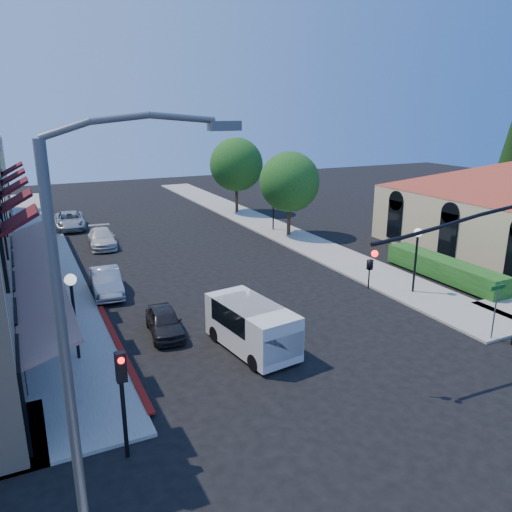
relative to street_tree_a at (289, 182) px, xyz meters
name	(u,v)px	position (x,y,z in m)	size (l,w,h in m)	color
ground	(386,412)	(-8.80, -22.00, -4.19)	(120.00, 120.00, 0.00)	black
sidewalk_left	(41,246)	(-17.55, 5.00, -4.13)	(3.50, 50.00, 0.12)	gray
sidewalk_right	(260,222)	(-0.05, 5.00, -4.13)	(3.50, 50.00, 0.12)	gray
curb_red_strip	(121,352)	(-15.70, -14.00, -4.19)	(0.25, 10.00, 0.06)	maroon
hedge	(443,279)	(2.90, -13.00, -4.19)	(1.40, 8.00, 1.10)	#1A4B15
street_tree_a	(289,182)	(0.00, 0.00, 0.00)	(4.56, 4.56, 6.48)	#372216
street_tree_b	(236,165)	(0.00, 10.00, 0.35)	(4.94, 4.94, 7.02)	#372216
signal_mast_arm	(490,258)	(-2.94, -20.50, -0.11)	(8.01, 0.39, 6.00)	black
secondary_signal	(122,385)	(-16.80, -20.59, -1.88)	(0.28, 0.42, 3.32)	black
cobra_streetlight	(84,346)	(-17.95, -24.00, 1.07)	(3.60, 0.25, 9.31)	#595B5E
street_name_sign	(496,303)	(-1.30, -19.80, -2.50)	(0.80, 0.06, 2.50)	#595B5E
lamppost_left_near	(72,295)	(-17.30, -14.00, -1.46)	(0.44, 0.44, 3.57)	black
lamppost_left_far	(46,222)	(-17.30, 0.00, -1.46)	(0.44, 0.44, 3.57)	black
lamppost_right_near	(417,244)	(-0.30, -14.00, -1.46)	(0.44, 0.44, 3.57)	black
lamppost_right_far	(273,197)	(-0.30, 2.00, -1.46)	(0.44, 0.44, 3.57)	black
white_van	(252,324)	(-10.80, -16.13, -3.07)	(2.48, 4.62, 1.95)	silver
parked_car_a	(164,322)	(-13.60, -13.10, -3.62)	(1.36, 3.38, 1.15)	black
parked_car_b	(106,282)	(-15.00, -6.95, -3.52)	(1.43, 4.10, 1.35)	#A0A2A5
parked_car_c	(102,238)	(-13.60, 3.00, -3.56)	(1.77, 4.34, 1.26)	silver
parked_car_d	(70,220)	(-15.00, 10.00, -3.51)	(2.27, 4.92, 1.37)	#A9ADAF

